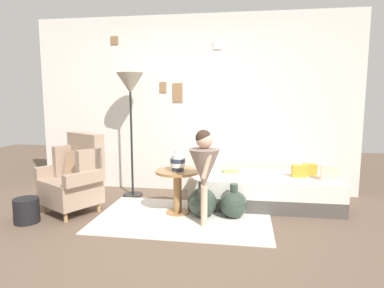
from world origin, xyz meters
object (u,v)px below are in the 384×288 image
(floor_lamp, at_px, (130,89))
(demijohn_far, at_px, (234,204))
(person_child, at_px, (204,165))
(daybed, at_px, (264,190))
(magazine_basket, at_px, (27,210))
(vase_striped, at_px, (178,162))
(side_table, at_px, (177,183))
(book_on_daybed, at_px, (231,171))
(armchair, at_px, (75,177))
(demijohn_near, at_px, (202,202))

(floor_lamp, distance_m, demijohn_far, 2.12)
(floor_lamp, relative_size, person_child, 1.63)
(daybed, bearing_deg, magazine_basket, -158.57)
(vase_striped, height_order, floor_lamp, floor_lamp)
(side_table, height_order, vase_striped, vase_striped)
(magazine_basket, bearing_deg, vase_striped, 18.04)
(daybed, relative_size, book_on_daybed, 8.68)
(armchair, height_order, book_on_daybed, armchair)
(daybed, xyz_separation_m, book_on_daybed, (-0.44, 0.13, 0.22))
(armchair, height_order, demijohn_far, armchair)
(armchair, distance_m, daybed, 2.41)
(side_table, bearing_deg, demijohn_near, -12.34)
(side_table, height_order, demijohn_far, side_table)
(armchair, distance_m, demijohn_far, 1.97)
(daybed, relative_size, side_table, 3.54)
(book_on_daybed, height_order, demijohn_near, demijohn_near)
(side_table, height_order, magazine_basket, side_table)
(armchair, bearing_deg, daybed, 14.59)
(armchair, relative_size, magazine_basket, 3.46)
(side_table, distance_m, magazine_basket, 1.75)
(daybed, relative_size, demijohn_near, 4.40)
(side_table, bearing_deg, vase_striped, -63.03)
(daybed, height_order, book_on_daybed, book_on_daybed)
(armchair, relative_size, vase_striped, 3.72)
(daybed, xyz_separation_m, magazine_basket, (-2.69, -1.06, -0.06))
(armchair, distance_m, side_table, 1.27)
(armchair, xyz_separation_m, vase_striped, (1.28, 0.09, 0.21))
(book_on_daybed, height_order, magazine_basket, book_on_daybed)
(side_table, bearing_deg, daybed, 24.83)
(demijohn_near, bearing_deg, daybed, 36.88)
(daybed, relative_size, floor_lamp, 1.09)
(vase_striped, relative_size, demijohn_near, 0.60)
(book_on_daybed, bearing_deg, demijohn_far, -84.18)
(daybed, distance_m, floor_lamp, 2.28)
(daybed, xyz_separation_m, demijohn_near, (-0.74, -0.56, -0.02))
(side_table, xyz_separation_m, floor_lamp, (-0.79, 0.64, 1.14))
(daybed, relative_size, person_child, 1.78)
(book_on_daybed, bearing_deg, magazine_basket, -152.24)
(floor_lamp, bearing_deg, armchair, -121.81)
(vase_striped, relative_size, book_on_daybed, 1.18)
(armchair, height_order, person_child, person_child)
(vase_striped, xyz_separation_m, floor_lamp, (-0.81, 0.67, 0.88))
(side_table, distance_m, demijohn_far, 0.72)
(demijohn_near, bearing_deg, book_on_daybed, 66.25)
(side_table, bearing_deg, person_child, -41.76)
(armchair, distance_m, person_child, 1.66)
(vase_striped, xyz_separation_m, demijohn_near, (0.30, -0.04, -0.47))
(armchair, bearing_deg, side_table, 5.21)
(floor_lamp, bearing_deg, daybed, -4.80)
(side_table, height_order, book_on_daybed, side_table)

